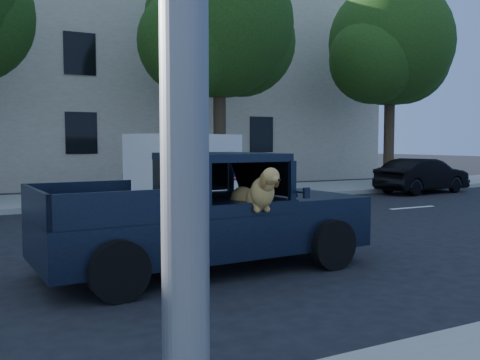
# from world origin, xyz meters

# --- Properties ---
(ground) EXTENTS (120.00, 120.00, 0.00)m
(ground) POSITION_xyz_m (0.00, 0.00, 0.00)
(ground) COLOR black
(ground) RESTS_ON ground
(far_sidewalk) EXTENTS (60.00, 4.00, 0.15)m
(far_sidewalk) POSITION_xyz_m (0.00, 9.20, 0.07)
(far_sidewalk) COLOR gray
(far_sidewalk) RESTS_ON ground
(lane_stripes) EXTENTS (21.60, 0.14, 0.01)m
(lane_stripes) POSITION_xyz_m (2.00, 3.40, 0.01)
(lane_stripes) COLOR silver
(lane_stripes) RESTS_ON ground
(street_tree_mid) EXTENTS (6.00, 5.20, 8.60)m
(street_tree_mid) POSITION_xyz_m (5.03, 9.62, 5.71)
(street_tree_mid) COLOR #332619
(street_tree_mid) RESTS_ON ground
(street_tree_right) EXTENTS (6.00, 5.20, 8.60)m
(street_tree_right) POSITION_xyz_m (13.03, 9.62, 5.71)
(street_tree_right) COLOR #332619
(street_tree_right) RESTS_ON ground
(building_main) EXTENTS (26.00, 6.00, 9.00)m
(building_main) POSITION_xyz_m (3.00, 16.50, 4.50)
(building_main) COLOR beige
(building_main) RESTS_ON ground
(pickup_truck) EXTENTS (4.76, 2.46, 1.68)m
(pickup_truck) POSITION_xyz_m (-0.23, -0.54, 0.57)
(pickup_truck) COLOR black
(pickup_truck) RESTS_ON ground
(mail_truck) EXTENTS (4.13, 2.90, 2.07)m
(mail_truck) POSITION_xyz_m (2.78, 6.94, 0.90)
(mail_truck) COLOR silver
(mail_truck) RESTS_ON ground
(parked_sedan) EXTENTS (1.71, 3.93, 1.26)m
(parked_sedan) POSITION_xyz_m (11.66, 6.46, 0.63)
(parked_sedan) COLOR black
(parked_sedan) RESTS_ON ground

